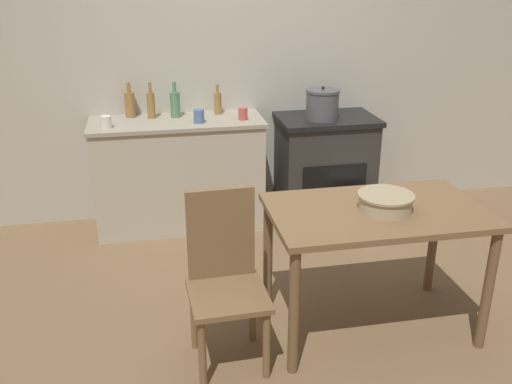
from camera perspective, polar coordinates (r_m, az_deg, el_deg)
ground_plane at (r=3.68m, az=1.48°, el=-11.13°), size 14.00×14.00×0.00m
wall_back at (r=4.70m, az=-2.66°, el=12.95°), size 8.00×0.07×2.55m
counter_cabinet at (r=4.59m, az=-7.68°, el=1.80°), size 1.34×0.53×0.88m
stove at (r=4.79m, az=6.88°, el=2.56°), size 0.79×0.56×0.85m
work_table at (r=3.23m, az=11.88°, el=-3.39°), size 1.18×0.72×0.76m
chair at (r=3.02m, az=-3.10°, el=-8.38°), size 0.41×0.41×0.93m
flour_sack at (r=4.52m, az=10.14°, el=-2.14°), size 0.29×0.21×0.38m
stock_pot at (r=4.56m, az=6.65°, el=8.71°), size 0.27×0.27×0.26m
mixing_bowl_large at (r=3.16m, az=12.83°, el=-0.91°), size 0.31×0.31×0.09m
bottle_far_left at (r=4.53m, az=-10.45°, el=8.61°), size 0.06×0.06×0.28m
bottle_left at (r=4.53m, az=-8.09°, el=8.75°), size 0.08×0.08×0.28m
bottle_mid_left at (r=4.59m, az=-12.50°, el=8.61°), size 0.08×0.08×0.27m
bottle_center_left at (r=4.59m, az=-3.84°, el=8.90°), size 0.06×0.06×0.24m
cup_center at (r=4.42m, az=-1.32°, el=7.83°), size 0.07×0.07×0.09m
cup_center_right at (r=4.33m, az=-14.77°, el=6.78°), size 0.08×0.08×0.09m
cup_mid_right at (r=4.35m, az=-5.73°, el=7.56°), size 0.08×0.08×0.10m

